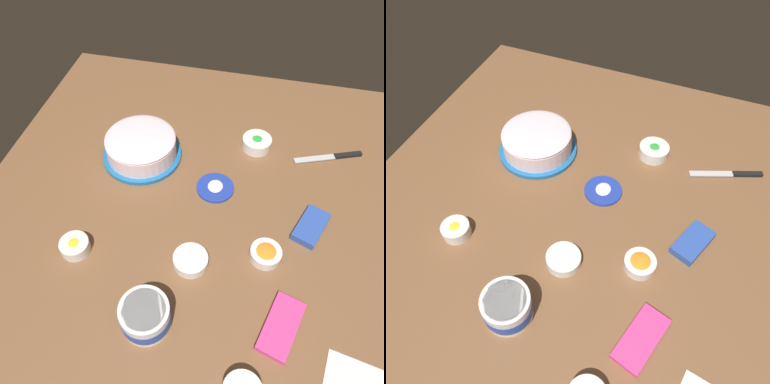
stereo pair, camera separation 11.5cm
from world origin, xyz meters
TOP-DOWN VIEW (x-y plane):
  - ground_plane at (0.00, 0.00)m, footprint 1.54×1.54m
  - frosted_cake at (0.22, 0.32)m, footprint 0.26×0.26m
  - frosting_tub at (-0.32, 0.13)m, footprint 0.12×0.12m
  - frosting_tub_lid at (0.13, 0.05)m, footprint 0.12×0.12m
  - spreading_knife at (0.36, -0.32)m, footprint 0.10×0.23m
  - sprinkle_bowl_rainbow at (-0.14, 0.06)m, footprint 0.10×0.10m
  - sprinkle_bowl_yellow at (-0.17, 0.39)m, footprint 0.08×0.08m
  - sprinkle_bowl_green at (0.35, -0.05)m, footprint 0.10×0.10m
  - sprinkle_bowl_orange at (-0.08, -0.13)m, footprint 0.09×0.09m
  - candy_box_lower at (-0.26, -0.19)m, footprint 0.17×0.12m
  - candy_box_upper at (0.05, -0.25)m, footprint 0.15×0.11m

SIDE VIEW (x-z plane):
  - ground_plane at x=0.00m, z-range 0.00..0.00m
  - spreading_knife at x=0.36m, z-range 0.00..0.01m
  - frosting_tub_lid at x=0.13m, z-range 0.00..0.01m
  - candy_box_lower at x=-0.26m, z-range 0.00..0.02m
  - candy_box_upper at x=0.05m, z-range 0.00..0.03m
  - sprinkle_bowl_rainbow at x=-0.14m, z-range 0.00..0.03m
  - sprinkle_bowl_orange at x=-0.08m, z-range 0.00..0.04m
  - sprinkle_bowl_yellow at x=-0.17m, z-range 0.00..0.04m
  - sprinkle_bowl_green at x=0.35m, z-range 0.00..0.04m
  - frosting_tub at x=-0.32m, z-range 0.00..0.09m
  - frosted_cake at x=0.22m, z-range 0.00..0.09m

